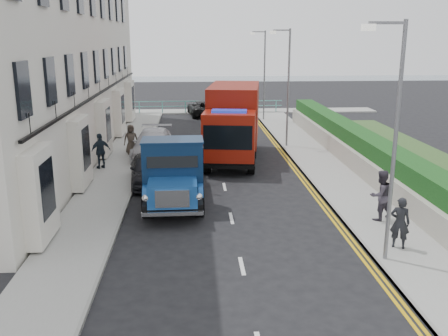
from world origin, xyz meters
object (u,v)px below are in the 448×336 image
bedford_lorry (173,177)px  pedestrian_east_near (400,223)px  red_lorry (233,121)px  lamp_mid (286,81)px  lamp_near (392,131)px  parked_car_front (149,169)px  lamp_far (263,70)px

bedford_lorry → pedestrian_east_near: (7.18, -4.55, -0.32)m
red_lorry → lamp_mid: bearing=46.9°
lamp_mid → bedford_lorry: lamp_mid is taller
lamp_near → bedford_lorry: (-6.34, 5.33, -2.73)m
parked_car_front → red_lorry: bearing=41.1°
lamp_mid → red_lorry: (-3.36, -2.67, -1.88)m
bedford_lorry → red_lorry: 8.58m
lamp_near → lamp_mid: same height
bedford_lorry → pedestrian_east_near: size_ratio=3.57×
bedford_lorry → lamp_near: bearing=-41.0°
bedford_lorry → red_lorry: size_ratio=0.75×
red_lorry → parked_car_front: bearing=-124.3°
pedestrian_east_near → bedford_lorry: bearing=-7.6°
lamp_mid → pedestrian_east_near: lamp_mid is taller
lamp_mid → lamp_far: 10.00m
lamp_mid → bedford_lorry: bearing=-120.7°
pedestrian_east_near → parked_car_front: bearing=-18.5°
lamp_near → pedestrian_east_near: (0.84, 0.78, -3.05)m
lamp_mid → pedestrian_east_near: 15.55m
lamp_near → lamp_mid: 16.00m
red_lorry → lamp_near: bearing=-67.5°
lamp_mid → lamp_near: bearing=-90.0°
lamp_far → lamp_near: bearing=-90.0°
lamp_near → lamp_far: 26.00m
lamp_mid → bedford_lorry: (-6.34, -10.67, -2.73)m
parked_car_front → pedestrian_east_near: 11.59m
lamp_near → lamp_mid: (0.00, 16.00, 0.00)m
lamp_far → pedestrian_east_near: size_ratio=4.24×
lamp_mid → bedford_lorry: 12.71m
lamp_far → bedford_lorry: 21.80m
parked_car_front → lamp_far: bearing=60.1°
bedford_lorry → parked_car_front: 3.67m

